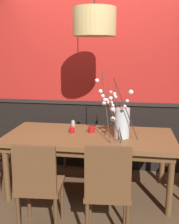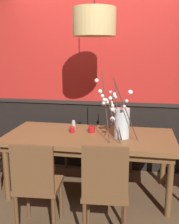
% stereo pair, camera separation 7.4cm
% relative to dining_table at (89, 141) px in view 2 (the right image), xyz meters
% --- Properties ---
extents(ground_plane, '(24.00, 24.00, 0.00)m').
position_rel_dining_table_xyz_m(ground_plane, '(0.00, 0.00, -0.66)').
color(ground_plane, brown).
extents(back_wall, '(5.45, 0.14, 2.81)m').
position_rel_dining_table_xyz_m(back_wall, '(0.00, 0.77, 0.74)').
color(back_wall, black).
rests_on(back_wall, ground).
extents(dining_table, '(2.01, 0.91, 0.74)m').
position_rel_dining_table_xyz_m(dining_table, '(0.00, 0.00, 0.00)').
color(dining_table, brown).
rests_on(dining_table, ground).
extents(chair_near_side_left, '(0.44, 0.41, 0.93)m').
position_rel_dining_table_xyz_m(chair_near_side_left, '(-0.35, -0.86, -0.14)').
color(chair_near_side_left, brown).
rests_on(chair_near_side_left, ground).
extents(chair_near_side_right, '(0.44, 0.42, 0.96)m').
position_rel_dining_table_xyz_m(chair_near_side_right, '(0.30, -0.86, -0.12)').
color(chair_near_side_right, brown).
rests_on(chair_near_side_right, ground).
extents(chair_far_side_right, '(0.43, 0.45, 0.90)m').
position_rel_dining_table_xyz_m(chair_far_side_right, '(0.31, 0.89, -0.15)').
color(chair_far_side_right, brown).
rests_on(chair_far_side_right, ground).
extents(chair_far_side_left, '(0.45, 0.43, 0.89)m').
position_rel_dining_table_xyz_m(chair_far_side_left, '(-0.30, 0.87, -0.14)').
color(chair_far_side_left, brown).
rests_on(chair_far_side_left, ground).
extents(vase_with_blossoms, '(0.49, 0.47, 0.76)m').
position_rel_dining_table_xyz_m(vase_with_blossoms, '(0.37, -0.04, 0.28)').
color(vase_with_blossoms, silver).
rests_on(vase_with_blossoms, dining_table).
extents(candle_holder_nearer_center, '(0.07, 0.07, 0.08)m').
position_rel_dining_table_xyz_m(candle_holder_nearer_center, '(-0.23, 0.04, 0.12)').
color(candle_holder_nearer_center, red).
rests_on(candle_holder_nearer_center, dining_table).
extents(candle_holder_nearer_edge, '(0.08, 0.08, 0.08)m').
position_rel_dining_table_xyz_m(candle_holder_nearer_edge, '(0.01, 0.10, 0.12)').
color(candle_holder_nearer_edge, red).
rests_on(candle_holder_nearer_edge, dining_table).
extents(condiment_bottle, '(0.05, 0.05, 0.13)m').
position_rel_dining_table_xyz_m(condiment_bottle, '(-0.24, 0.16, 0.14)').
color(condiment_bottle, '#ADADB2').
rests_on(condiment_bottle, dining_table).
extents(pendant_lamp, '(0.47, 0.47, 0.92)m').
position_rel_dining_table_xyz_m(pendant_lamp, '(0.06, -0.06, 1.37)').
color(pendant_lamp, tan).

